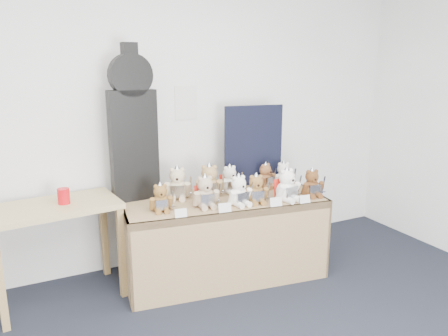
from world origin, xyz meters
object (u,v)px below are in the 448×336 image
guitar_case (133,126)px  red_cup (64,196)px  teddy_front_left (205,193)px  teddy_back_right (266,177)px  teddy_front_far_left (161,199)px  teddy_back_centre_right (230,180)px  side_table (55,221)px  teddy_back_left (178,184)px  teddy_back_end (284,176)px  display_table (226,218)px  teddy_front_end (312,184)px  teddy_back_centre_left (209,182)px  teddy_front_right (256,190)px  teddy_front_far_right (287,186)px  teddy_front_centre (239,192)px

guitar_case → red_cup: guitar_case is taller
teddy_front_left → teddy_back_right: 0.75m
teddy_front_far_left → teddy_back_centre_right: (0.69, 0.20, 0.01)m
side_table → teddy_back_left: bearing=-7.9°
teddy_back_centre_right → teddy_back_right: (0.36, -0.01, -0.01)m
guitar_case → teddy_back_end: bearing=-14.3°
display_table → red_cup: size_ratio=14.79×
teddy_front_far_left → teddy_front_end: 1.28m
teddy_front_far_left → red_cup: bearing=167.8°
teddy_back_end → teddy_back_centre_left: bearing=-175.2°
guitar_case → teddy_back_centre_left: guitar_case is taller
teddy_back_centre_left → red_cup: bearing=-160.9°
teddy_front_end → teddy_back_centre_right: teddy_back_centre_right is taller
teddy_front_end → teddy_back_right: bearing=128.1°
guitar_case → teddy_back_end: guitar_case is taller
guitar_case → teddy_back_centre_left: 0.78m
teddy_front_right → side_table: bearing=176.9°
teddy_front_left → teddy_back_centre_right: bearing=42.9°
guitar_case → teddy_back_centre_right: guitar_case is taller
teddy_front_right → teddy_back_centre_right: bearing=112.5°
red_cup → teddy_front_far_right: 1.74m
teddy_front_far_right → teddy_back_left: bearing=140.5°
red_cup → teddy_front_far_left: (0.67, -0.26, -0.04)m
teddy_front_right → teddy_back_left: 0.65m
teddy_front_far_right → side_table: bearing=154.8°
teddy_front_left → teddy_back_left: teddy_back_left is taller
teddy_front_far_left → teddy_front_centre: 0.62m
teddy_front_far_left → teddy_front_far_right: size_ratio=0.80×
red_cup → teddy_front_left: bearing=-17.5°
display_table → guitar_case: guitar_case is taller
side_table → teddy_back_end: 1.95m
teddy_front_centre → teddy_front_far_right: bearing=-14.7°
side_table → teddy_front_far_left: (0.74, -0.27, 0.14)m
teddy_back_left → side_table: bearing=-159.6°
side_table → teddy_back_centre_left: (1.22, -0.10, 0.17)m
teddy_front_right → teddy_front_end: (0.51, -0.06, -0.00)m
teddy_back_centre_left → teddy_back_end: (0.72, -0.05, -0.02)m
teddy_front_right → teddy_back_centre_left: teddy_back_centre_left is taller
teddy_front_right → teddy_back_centre_right: size_ratio=0.98×
display_table → teddy_back_right: 0.59m
teddy_back_left → teddy_back_centre_right: size_ratio=1.12×
red_cup → teddy_back_end: (1.86, -0.13, -0.03)m
teddy_front_far_right → teddy_front_centre: bearing=160.3°
teddy_front_centre → teddy_back_right: teddy_front_centre is taller
teddy_back_centre_right → red_cup: bearing=175.9°
teddy_front_end → teddy_back_end: bearing=110.2°
side_table → teddy_back_end: bearing=-10.3°
teddy_front_far_right → teddy_back_end: size_ratio=1.15×
guitar_case → teddy_back_centre_right: (0.78, -0.18, -0.51)m
display_table → teddy_back_right: bearing=28.4°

